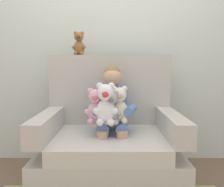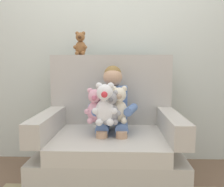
# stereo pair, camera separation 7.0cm
# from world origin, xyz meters

# --- Properties ---
(ground_plane) EXTENTS (8.00, 8.00, 0.00)m
(ground_plane) POSITION_xyz_m (0.00, 0.00, 0.00)
(ground_plane) COLOR brown
(back_wall) EXTENTS (6.00, 0.10, 2.60)m
(back_wall) POSITION_xyz_m (0.00, 0.67, 1.30)
(back_wall) COLOR silver
(back_wall) RESTS_ON ground
(armchair) EXTENTS (1.18, 0.89, 1.15)m
(armchair) POSITION_xyz_m (0.00, 0.06, 0.35)
(armchair) COLOR #BCB7AD
(armchair) RESTS_ON ground
(seated_child) EXTENTS (0.45, 0.39, 0.82)m
(seated_child) POSITION_xyz_m (0.02, 0.07, 0.68)
(seated_child) COLOR #597AB7
(seated_child) RESTS_ON armchair
(plush_grey) EXTENTS (0.16, 0.13, 0.28)m
(plush_grey) POSITION_xyz_m (0.02, -0.10, 0.70)
(plush_grey) COLOR #9E9EA3
(plush_grey) RESTS_ON armchair
(plush_pink) EXTENTS (0.17, 0.14, 0.29)m
(plush_pink) POSITION_xyz_m (-0.11, -0.06, 0.71)
(plush_pink) COLOR #EAA8BC
(plush_pink) RESTS_ON armchair
(plush_white) EXTENTS (0.20, 0.16, 0.34)m
(plush_white) POSITION_xyz_m (-0.03, -0.12, 0.73)
(plush_white) COLOR white
(plush_white) RESTS_ON armchair
(plush_cream) EXTENTS (0.18, 0.15, 0.30)m
(plush_cream) POSITION_xyz_m (0.08, -0.05, 0.71)
(plush_cream) COLOR silver
(plush_cream) RESTS_ON armchair
(plush_brown_on_backrest) EXTENTS (0.14, 0.11, 0.23)m
(plush_brown_on_backrest) POSITION_xyz_m (-0.30, 0.37, 1.25)
(plush_brown_on_backrest) COLOR brown
(plush_brown_on_backrest) RESTS_ON armchair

